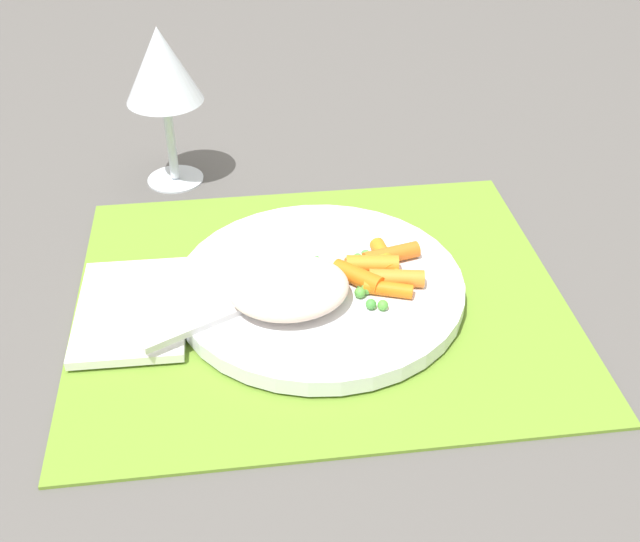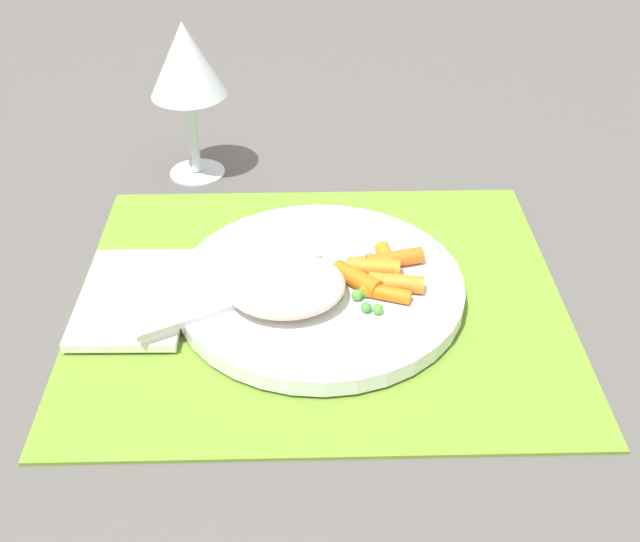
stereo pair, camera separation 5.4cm
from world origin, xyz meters
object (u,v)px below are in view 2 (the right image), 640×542
plate (320,287)px  fork (284,289)px  rice_mound (285,285)px  wine_glass (186,64)px  napkin (134,297)px  carrot_portion (380,272)px

plate → fork: 0.04m
rice_mound → wine_glass: wine_glass is taller
napkin → rice_mound: bearing=-8.7°
plate → napkin: bearing=-177.8°
plate → napkin: plate is taller
rice_mound → wine_glass: 0.29m
plate → carrot_portion: carrot_portion is taller
carrot_portion → napkin: size_ratio=0.63×
rice_mound → napkin: 0.14m
carrot_portion → napkin: 0.21m
plate → napkin: size_ratio=1.89×
rice_mound → napkin: rice_mound is taller
wine_glass → napkin: 0.26m
plate → fork: (-0.03, -0.02, 0.01)m
wine_glass → carrot_portion: bearing=-51.2°
rice_mound → wine_glass: (-0.10, 0.26, 0.09)m
wine_glass → napkin: wine_glass is taller
rice_mound → fork: size_ratio=0.51×
wine_glass → napkin: (-0.03, -0.24, -0.12)m
carrot_portion → fork: (-0.08, -0.02, -0.00)m
carrot_portion → wine_glass: 0.31m
plate → napkin: 0.16m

